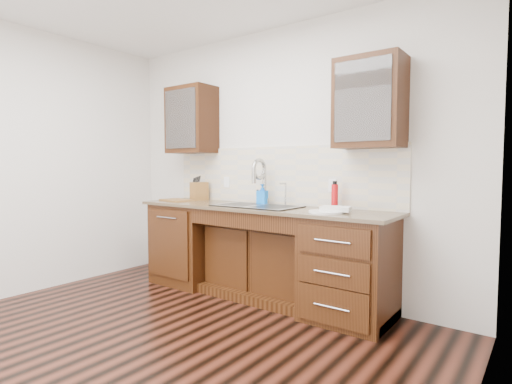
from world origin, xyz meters
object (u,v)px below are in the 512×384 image
Objects in this scene: soap_bottle at (262,194)px; plate at (326,212)px; water_bottle at (335,197)px; cutting_board at (177,200)px; knife_block at (199,191)px.

soap_bottle reaches higher than plate.
water_bottle reaches higher than cutting_board.
soap_bottle is at bearing 12.09° from cutting_board.
cutting_board is at bearing -109.45° from knife_block.
soap_bottle is 0.92× the size of water_bottle.
soap_bottle is 1.01× the size of knife_block.
plate is at bearing 5.93° from knife_block.
water_bottle is 0.31m from plate.
water_bottle is 1.84m from cutting_board.
cutting_board is at bearing 178.48° from plate.
water_bottle reaches higher than plate.
knife_block is 0.58× the size of cutting_board.
water_bottle is at bearing 101.93° from plate.
plate is at bearing -78.07° from water_bottle.
cutting_board is at bearing -178.81° from soap_bottle.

